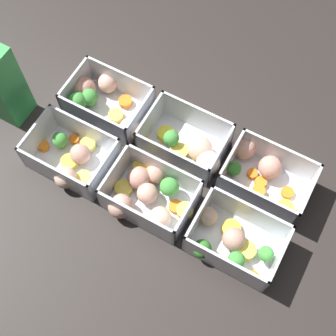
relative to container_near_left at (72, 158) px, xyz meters
The scene contains 8 objects.
ground_plane 0.19m from the container_near_left, 22.09° to the left, with size 4.00×4.00×0.00m, color #282321.
container_near_left is the anchor object (origin of this frame).
container_near_center 0.17m from the container_near_left, ahead, with size 0.17×0.14×0.08m.
container_near_right 0.35m from the container_near_left, ahead, with size 0.17×0.12×0.08m.
container_far_left 0.14m from the container_near_left, 95.09° to the left, with size 0.20×0.13×0.08m.
container_far_center 0.24m from the container_near_left, 34.54° to the left, with size 0.18×0.13×0.08m.
container_far_right 0.37m from the container_near_left, 24.09° to the left, with size 0.18×0.14×0.08m.
juice_carton 0.20m from the container_near_left, 165.78° to the left, with size 0.07×0.07×0.20m.
Camera 1 is at (0.18, -0.34, 0.86)m, focal length 50.00 mm.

